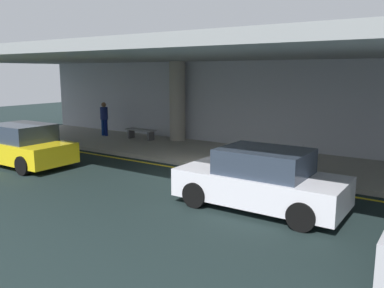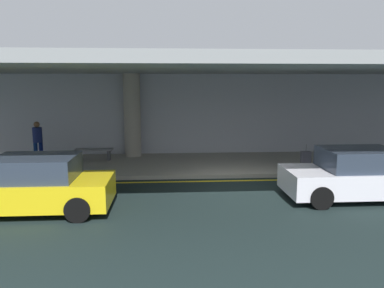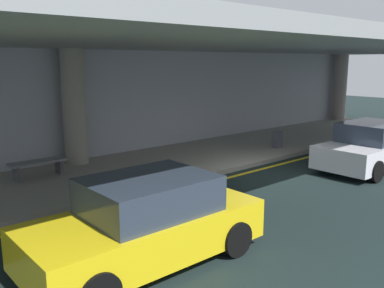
# 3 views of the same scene
# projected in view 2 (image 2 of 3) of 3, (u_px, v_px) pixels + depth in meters

# --- Properties ---
(ground_plane) EXTENTS (60.00, 60.00, 0.00)m
(ground_plane) POSITION_uv_depth(u_px,v_px,m) (241.00, 186.00, 12.36)
(ground_plane) COLOR black
(sidewalk) EXTENTS (26.00, 4.20, 0.15)m
(sidewalk) POSITION_uv_depth(u_px,v_px,m) (227.00, 164.00, 15.40)
(sidewalk) COLOR #9E998D
(sidewalk) RESTS_ON ground
(lane_stripe_yellow) EXTENTS (26.00, 0.14, 0.01)m
(lane_stripe_yellow) POSITION_uv_depth(u_px,v_px,m) (237.00, 181.00, 13.01)
(lane_stripe_yellow) COLOR yellow
(lane_stripe_yellow) RESTS_ON ground
(support_column_far_left) EXTENTS (0.74, 0.74, 3.65)m
(support_column_far_left) POSITION_uv_depth(u_px,v_px,m) (132.00, 115.00, 16.43)
(support_column_far_left) COLOR #9C9486
(support_column_far_left) RESTS_ON sidewalk
(ceiling_overhang) EXTENTS (28.00, 13.20, 0.30)m
(ceiling_overhang) POSITION_uv_depth(u_px,v_px,m) (230.00, 68.00, 14.28)
(ceiling_overhang) COLOR gray
(ceiling_overhang) RESTS_ON support_column_far_left
(terminal_back_wall) EXTENTS (26.00, 0.30, 3.80)m
(terminal_back_wall) POSITION_uv_depth(u_px,v_px,m) (220.00, 115.00, 17.32)
(terminal_back_wall) COLOR #ABAFB9
(terminal_back_wall) RESTS_ON ground
(car_white) EXTENTS (4.10, 1.92, 1.50)m
(car_white) POSITION_uv_depth(u_px,v_px,m) (356.00, 175.00, 10.90)
(car_white) COLOR white
(car_white) RESTS_ON ground
(car_yellow_taxi) EXTENTS (4.10, 1.92, 1.50)m
(car_yellow_taxi) POSITION_uv_depth(u_px,v_px,m) (34.00, 186.00, 9.80)
(car_yellow_taxi) COLOR yellow
(car_yellow_taxi) RESTS_ON ground
(traveler_with_luggage) EXTENTS (0.38, 0.38, 1.68)m
(traveler_with_luggage) POSITION_uv_depth(u_px,v_px,m) (38.00, 139.00, 15.32)
(traveler_with_luggage) COLOR navy
(traveler_with_luggage) RESTS_ON sidewalk
(suitcase_upright_primary) EXTENTS (0.36, 0.22, 0.90)m
(suitcase_upright_primary) POSITION_uv_depth(u_px,v_px,m) (306.00, 159.00, 14.44)
(suitcase_upright_primary) COLOR #565564
(suitcase_upright_primary) RESTS_ON sidewalk
(bench_metal) EXTENTS (1.60, 0.50, 0.48)m
(bench_metal) POSITION_uv_depth(u_px,v_px,m) (94.00, 152.00, 15.75)
(bench_metal) COLOR slate
(bench_metal) RESTS_ON sidewalk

